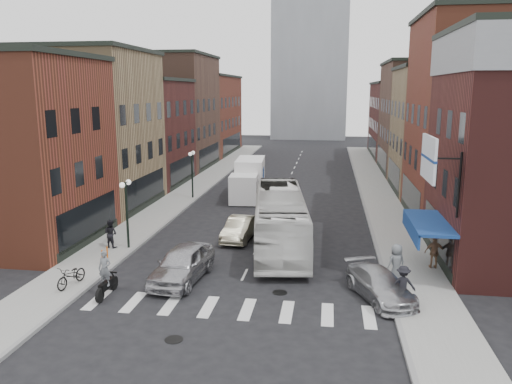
% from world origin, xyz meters
% --- Properties ---
extents(ground, '(160.00, 160.00, 0.00)m').
position_xyz_m(ground, '(0.00, 0.00, 0.00)').
color(ground, black).
rests_on(ground, ground).
extents(sidewalk_left, '(3.00, 74.00, 0.15)m').
position_xyz_m(sidewalk_left, '(-8.50, 22.00, 0.07)').
color(sidewalk_left, gray).
rests_on(sidewalk_left, ground).
extents(sidewalk_right, '(3.00, 74.00, 0.15)m').
position_xyz_m(sidewalk_right, '(8.50, 22.00, 0.07)').
color(sidewalk_right, gray).
rests_on(sidewalk_right, ground).
extents(curb_left, '(0.20, 74.00, 0.16)m').
position_xyz_m(curb_left, '(-7.00, 22.00, 0.00)').
color(curb_left, gray).
rests_on(curb_left, ground).
extents(curb_right, '(0.20, 74.00, 0.16)m').
position_xyz_m(curb_right, '(7.00, 22.00, 0.00)').
color(curb_right, gray).
rests_on(curb_right, ground).
extents(crosswalk_stripes, '(12.00, 2.20, 0.01)m').
position_xyz_m(crosswalk_stripes, '(0.00, -3.00, 0.00)').
color(crosswalk_stripes, silver).
rests_on(crosswalk_stripes, ground).
extents(bldg_left_near, '(10.30, 9.20, 11.30)m').
position_xyz_m(bldg_left_near, '(-14.99, 4.50, 5.65)').
color(bldg_left_near, brown).
rests_on(bldg_left_near, ground).
extents(bldg_left_mid_a, '(10.30, 10.20, 12.30)m').
position_xyz_m(bldg_left_mid_a, '(-14.99, 14.00, 6.15)').
color(bldg_left_mid_a, olive).
rests_on(bldg_left_mid_a, ground).
extents(bldg_left_mid_b, '(10.30, 10.20, 10.30)m').
position_xyz_m(bldg_left_mid_b, '(-14.99, 24.00, 5.15)').
color(bldg_left_mid_b, '#471B19').
rests_on(bldg_left_mid_b, ground).
extents(bldg_left_far_a, '(10.30, 12.20, 13.30)m').
position_xyz_m(bldg_left_far_a, '(-14.99, 35.00, 6.65)').
color(bldg_left_far_a, '#513428').
rests_on(bldg_left_far_a, ground).
extents(bldg_left_far_b, '(10.30, 16.20, 11.30)m').
position_xyz_m(bldg_left_far_b, '(-14.99, 49.00, 5.65)').
color(bldg_left_far_b, brown).
rests_on(bldg_left_far_b, ground).
extents(bldg_right_mid_a, '(10.30, 10.20, 14.30)m').
position_xyz_m(bldg_right_mid_a, '(15.00, 14.00, 7.15)').
color(bldg_right_mid_a, brown).
rests_on(bldg_right_mid_a, ground).
extents(bldg_right_mid_b, '(10.30, 10.20, 11.30)m').
position_xyz_m(bldg_right_mid_b, '(14.99, 24.00, 5.65)').
color(bldg_right_mid_b, olive).
rests_on(bldg_right_mid_b, ground).
extents(bldg_right_far_a, '(10.30, 12.20, 12.30)m').
position_xyz_m(bldg_right_far_a, '(14.99, 35.00, 6.15)').
color(bldg_right_far_a, '#513428').
rests_on(bldg_right_far_a, ground).
extents(bldg_right_far_b, '(10.30, 16.20, 10.30)m').
position_xyz_m(bldg_right_far_b, '(14.99, 49.00, 5.15)').
color(bldg_right_far_b, '#471B19').
rests_on(bldg_right_far_b, ground).
extents(awning_blue, '(1.80, 5.00, 0.78)m').
position_xyz_m(awning_blue, '(8.93, 2.50, 2.63)').
color(awning_blue, navy).
rests_on(awning_blue, ground).
extents(billboard_sign, '(1.52, 3.00, 3.70)m').
position_xyz_m(billboard_sign, '(8.59, 0.50, 6.13)').
color(billboard_sign, black).
rests_on(billboard_sign, ground).
extents(distant_tower, '(14.00, 14.00, 50.00)m').
position_xyz_m(distant_tower, '(0.00, 78.00, 25.00)').
color(distant_tower, '#9399A0').
rests_on(distant_tower, ground).
extents(streetlamp_near, '(0.32, 1.22, 4.11)m').
position_xyz_m(streetlamp_near, '(-7.40, 4.00, 2.91)').
color(streetlamp_near, black).
rests_on(streetlamp_near, ground).
extents(streetlamp_far, '(0.32, 1.22, 4.11)m').
position_xyz_m(streetlamp_far, '(-7.40, 18.00, 2.91)').
color(streetlamp_far, black).
rests_on(streetlamp_far, ground).
extents(bike_rack, '(0.08, 0.68, 0.80)m').
position_xyz_m(bike_rack, '(-7.60, 1.30, 0.55)').
color(bike_rack, '#D8590C').
rests_on(bike_rack, sidewalk_left).
extents(box_truck, '(2.66, 7.69, 3.29)m').
position_xyz_m(box_truck, '(-2.76, 19.32, 1.62)').
color(box_truck, white).
rests_on(box_truck, ground).
extents(motorcycle_rider, '(0.61, 2.12, 2.16)m').
position_xyz_m(motorcycle_rider, '(-5.74, -2.56, 1.01)').
color(motorcycle_rider, black).
rests_on(motorcycle_rider, ground).
extents(transit_bus, '(4.35, 12.34, 3.36)m').
position_xyz_m(transit_bus, '(1.30, 5.97, 1.68)').
color(transit_bus, silver).
rests_on(transit_bus, ground).
extents(sedan_left_near, '(2.51, 5.20, 1.71)m').
position_xyz_m(sedan_left_near, '(-2.89, -0.17, 0.86)').
color(sedan_left_near, '#AEAEB3').
rests_on(sedan_left_near, ground).
extents(sedan_left_far, '(1.82, 4.37, 1.40)m').
position_xyz_m(sedan_left_far, '(-1.31, 6.99, 0.70)').
color(sedan_left_far, beige).
rests_on(sedan_left_far, ground).
extents(curb_car, '(3.40, 4.83, 1.30)m').
position_xyz_m(curb_car, '(6.50, -1.05, 0.65)').
color(curb_car, '#AAABAF').
rests_on(curb_car, ground).
extents(parked_bicycle, '(1.01, 2.02, 1.02)m').
position_xyz_m(parked_bicycle, '(-7.73, -1.97, 0.66)').
color(parked_bicycle, black).
rests_on(parked_bicycle, sidewalk_left).
extents(ped_left_solo, '(0.89, 0.66, 1.65)m').
position_xyz_m(ped_left_solo, '(-8.42, 3.88, 0.97)').
color(ped_left_solo, black).
rests_on(ped_left_solo, sidewalk_left).
extents(ped_right_a, '(1.11, 0.63, 1.64)m').
position_xyz_m(ped_right_a, '(7.40, -1.56, 0.97)').
color(ped_right_a, black).
rests_on(ped_right_a, sidewalk_right).
extents(ped_right_b, '(1.04, 0.59, 1.71)m').
position_xyz_m(ped_right_b, '(9.60, 3.03, 1.01)').
color(ped_right_b, '#91684A').
rests_on(ped_right_b, sidewalk_right).
extents(ped_right_c, '(1.09, 0.96, 1.88)m').
position_xyz_m(ped_right_c, '(7.40, 0.76, 1.09)').
color(ped_right_c, slate).
rests_on(ped_right_c, sidewalk_right).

